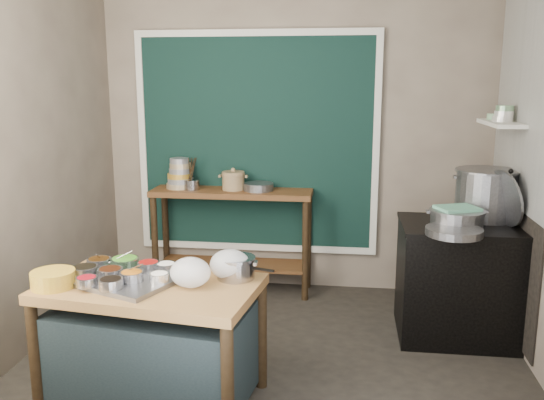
# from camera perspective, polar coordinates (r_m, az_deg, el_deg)

# --- Properties ---
(floor) EXTENTS (3.50, 3.00, 0.02)m
(floor) POSITION_cam_1_polar(r_m,az_deg,el_deg) (4.22, 0.18, -15.43)
(floor) COLOR #2B2621
(floor) RESTS_ON ground
(back_wall) EXTENTS (3.50, 0.02, 2.80)m
(back_wall) POSITION_cam_1_polar(r_m,az_deg,el_deg) (5.28, 2.31, 6.13)
(back_wall) COLOR gray
(back_wall) RESTS_ON floor
(left_wall) EXTENTS (0.02, 3.00, 2.80)m
(left_wall) POSITION_cam_1_polar(r_m,az_deg,el_deg) (4.38, -23.37, 3.98)
(left_wall) COLOR gray
(left_wall) RESTS_ON floor
(curtain_panel) EXTENTS (2.10, 0.02, 1.90)m
(curtain_panel) POSITION_cam_1_polar(r_m,az_deg,el_deg) (5.29, -1.53, 5.60)
(curtain_panel) COLOR black
(curtain_panel) RESTS_ON back_wall
(curtain_frame) EXTENTS (2.22, 0.03, 2.02)m
(curtain_frame) POSITION_cam_1_polar(r_m,az_deg,el_deg) (5.28, -1.55, 5.59)
(curtain_frame) COLOR beige
(curtain_frame) RESTS_ON back_wall
(tile_panel) EXTENTS (0.02, 1.70, 1.70)m
(tile_panel) POSITION_cam_1_polar(r_m,az_deg,el_deg) (4.45, 24.29, 9.85)
(tile_panel) COLOR #B2B2AA
(tile_panel) RESTS_ON right_wall
(soot_patch) EXTENTS (0.01, 1.30, 1.30)m
(soot_patch) POSITION_cam_1_polar(r_m,az_deg,el_deg) (4.71, 22.82, -4.17)
(soot_patch) COLOR black
(soot_patch) RESTS_ON right_wall
(wall_shelf) EXTENTS (0.22, 0.70, 0.03)m
(wall_shelf) POSITION_cam_1_polar(r_m,az_deg,el_deg) (4.73, 21.78, 7.06)
(wall_shelf) COLOR beige
(wall_shelf) RESTS_ON right_wall
(prep_table) EXTENTS (1.33, 0.88, 0.75)m
(prep_table) POSITION_cam_1_polar(r_m,az_deg,el_deg) (3.63, -11.69, -13.68)
(prep_table) COLOR olive
(prep_table) RESTS_ON floor
(back_counter) EXTENTS (1.45, 0.40, 0.95)m
(back_counter) POSITION_cam_1_polar(r_m,az_deg,el_deg) (5.31, -3.94, -4.03)
(back_counter) COLOR #553018
(back_counter) RESTS_ON floor
(stove_block) EXTENTS (0.90, 0.68, 0.85)m
(stove_block) POSITION_cam_1_polar(r_m,az_deg,el_deg) (4.61, 18.15, -7.75)
(stove_block) COLOR black
(stove_block) RESTS_ON floor
(stove_top) EXTENTS (0.92, 0.69, 0.03)m
(stove_top) POSITION_cam_1_polar(r_m,az_deg,el_deg) (4.49, 18.51, -2.44)
(stove_top) COLOR black
(stove_top) RESTS_ON stove_block
(condiment_tray) EXTENTS (0.75, 0.65, 0.03)m
(condiment_tray) POSITION_cam_1_polar(r_m,az_deg,el_deg) (3.56, -14.65, -7.60)
(condiment_tray) COLOR gray
(condiment_tray) RESTS_ON prep_table
(condiment_bowls) EXTENTS (0.61, 0.49, 0.07)m
(condiment_bowls) POSITION_cam_1_polar(r_m,az_deg,el_deg) (3.57, -14.91, -6.80)
(condiment_bowls) COLOR gray
(condiment_bowls) RESTS_ON condiment_tray
(yellow_basin) EXTENTS (0.26, 0.26, 0.10)m
(yellow_basin) POSITION_cam_1_polar(r_m,az_deg,el_deg) (3.58, -20.86, -7.33)
(yellow_basin) COLOR gold
(yellow_basin) RESTS_ON prep_table
(saucepan) EXTENTS (0.31, 0.31, 0.13)m
(saucepan) POSITION_cam_1_polar(r_m,az_deg,el_deg) (3.49, -3.61, -6.70)
(saucepan) COLOR gray
(saucepan) RESTS_ON prep_table
(plastic_bag_a) EXTENTS (0.28, 0.26, 0.18)m
(plastic_bag_a) POSITION_cam_1_polar(r_m,az_deg,el_deg) (3.36, -8.09, -7.12)
(plastic_bag_a) COLOR white
(plastic_bag_a) RESTS_ON prep_table
(plastic_bag_b) EXTENTS (0.27, 0.24, 0.18)m
(plastic_bag_b) POSITION_cam_1_polar(r_m,az_deg,el_deg) (3.47, -4.18, -6.39)
(plastic_bag_b) COLOR white
(plastic_bag_b) RESTS_ON prep_table
(bowl_stack) EXTENTS (0.25, 0.25, 0.28)m
(bowl_stack) POSITION_cam_1_polar(r_m,az_deg,el_deg) (5.32, -9.09, 2.46)
(bowl_stack) COLOR tan
(bowl_stack) RESTS_ON back_counter
(utensil_cup) EXTENTS (0.15, 0.15, 0.09)m
(utensil_cup) POSITION_cam_1_polar(r_m,az_deg,el_deg) (5.25, -7.94, 1.52)
(utensil_cup) COLOR gray
(utensil_cup) RESTS_ON back_counter
(ceramic_crock) EXTENTS (0.22, 0.22, 0.15)m
(ceramic_crock) POSITION_cam_1_polar(r_m,az_deg,el_deg) (5.20, -3.85, 1.81)
(ceramic_crock) COLOR olive
(ceramic_crock) RESTS_ON back_counter
(wide_bowl) EXTENTS (0.29, 0.29, 0.07)m
(wide_bowl) POSITION_cam_1_polar(r_m,az_deg,el_deg) (5.16, -1.35, 1.32)
(wide_bowl) COLOR gray
(wide_bowl) RESTS_ON back_counter
(stock_pot) EXTENTS (0.55, 0.55, 0.38)m
(stock_pot) POSITION_cam_1_polar(r_m,az_deg,el_deg) (4.67, 20.44, 0.54)
(stock_pot) COLOR gray
(stock_pot) RESTS_ON stove_top
(pot_lid) EXTENTS (0.22, 0.44, 0.42)m
(pot_lid) POSITION_cam_1_polar(r_m,az_deg,el_deg) (4.48, 22.15, 0.17)
(pot_lid) COLOR gray
(pot_lid) RESTS_ON stove_top
(steamer) EXTENTS (0.40, 0.40, 0.13)m
(steamer) POSITION_cam_1_polar(r_m,az_deg,el_deg) (4.35, 17.83, -1.75)
(steamer) COLOR gray
(steamer) RESTS_ON stove_top
(green_cloth) EXTENTS (0.34, 0.30, 0.02)m
(green_cloth) POSITION_cam_1_polar(r_m,az_deg,el_deg) (4.34, 17.89, -0.78)
(green_cloth) COLOR #5EA38A
(green_cloth) RESTS_ON steamer
(shallow_pan) EXTENTS (0.51, 0.51, 0.05)m
(shallow_pan) POSITION_cam_1_polar(r_m,az_deg,el_deg) (4.13, 17.59, -3.01)
(shallow_pan) COLOR gray
(shallow_pan) RESTS_ON stove_top
(shelf_bowl_stack) EXTENTS (0.15, 0.15, 0.12)m
(shelf_bowl_stack) POSITION_cam_1_polar(r_m,az_deg,el_deg) (4.70, 21.92, 7.91)
(shelf_bowl_stack) COLOR silver
(shelf_bowl_stack) RESTS_ON wall_shelf
(shelf_bowl_green) EXTENTS (0.17, 0.17, 0.05)m
(shelf_bowl_green) POSITION_cam_1_polar(r_m,az_deg,el_deg) (4.92, 21.25, 7.70)
(shelf_bowl_green) COLOR gray
(shelf_bowl_green) RESTS_ON wall_shelf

